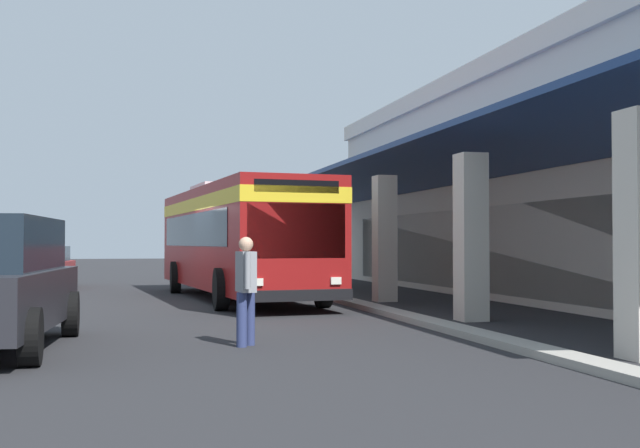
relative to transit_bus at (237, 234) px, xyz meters
The scene contains 6 objects.
ground 7.70m from the transit_bus, 76.84° to the left, with size 120.00×120.00×0.00m, color #262628.
curb_strip 3.72m from the transit_bus, 51.81° to the left, with size 32.41×0.50×0.12m, color #9E998E.
transit_bus is the anchor object (origin of this frame).
parked_sedan_red 9.13m from the transit_bus, 139.15° to the right, with size 4.49×2.17×1.47m.
pedestrian 10.26m from the transit_bus, ahead, with size 0.68×0.31×1.68m.
potted_palm 7.90m from the transit_bus, 150.19° to the left, with size 1.83×1.46×2.64m.
Camera 1 is at (20.29, -2.42, 1.59)m, focal length 43.57 mm.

